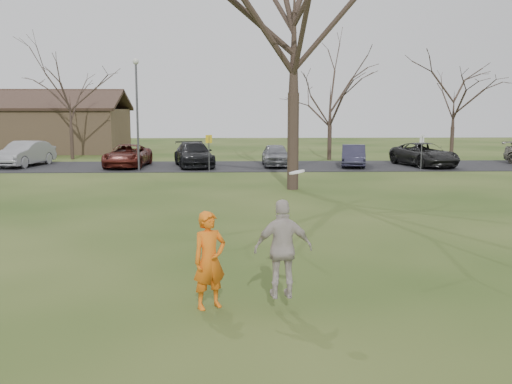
% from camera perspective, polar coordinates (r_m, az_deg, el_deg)
% --- Properties ---
extents(ground, '(120.00, 120.00, 0.00)m').
position_cam_1_polar(ground, '(10.21, 0.80, -11.67)').
color(ground, '#1E380F').
rests_on(ground, ground).
extents(parking_strip, '(62.00, 6.50, 0.04)m').
position_cam_1_polar(parking_strip, '(34.76, -1.21, 2.62)').
color(parking_strip, black).
rests_on(parking_strip, ground).
extents(player_defender, '(0.76, 0.68, 1.74)m').
position_cam_1_polar(player_defender, '(10.03, -4.72, -6.86)').
color(player_defender, orange).
rests_on(player_defender, ground).
extents(car_1, '(2.50, 4.85, 1.52)m').
position_cam_1_polar(car_1, '(37.37, -22.26, 3.60)').
color(car_1, gray).
rests_on(car_1, parking_strip).
extents(car_2, '(2.45, 4.93, 1.34)m').
position_cam_1_polar(car_2, '(34.99, -12.83, 3.59)').
color(car_2, '#501913').
rests_on(car_2, parking_strip).
extents(car_3, '(3.02, 5.34, 1.46)m').
position_cam_1_polar(car_3, '(34.57, -6.29, 3.79)').
color(car_3, black).
rests_on(car_3, parking_strip).
extents(car_4, '(1.63, 4.00, 1.36)m').
position_cam_1_polar(car_4, '(34.66, 2.00, 3.76)').
color(car_4, gray).
rests_on(car_4, parking_strip).
extents(car_5, '(2.12, 4.15, 1.30)m').
position_cam_1_polar(car_5, '(34.94, 9.81, 3.63)').
color(car_5, '#29283C').
rests_on(car_5, parking_strip).
extents(car_6, '(3.44, 5.49, 1.41)m').
position_cam_1_polar(car_6, '(36.15, 16.60, 3.65)').
color(car_6, black).
rests_on(car_6, parking_strip).
extents(catching_play, '(1.04, 0.50, 2.23)m').
position_cam_1_polar(catching_play, '(9.78, 2.76, -5.74)').
color(catching_play, '#B6AAA4').
rests_on(catching_play, ground).
extents(building, '(20.60, 8.50, 5.14)m').
position_cam_1_polar(building, '(51.45, -24.44, 5.88)').
color(building, '#8C6D4C').
rests_on(building, ground).
extents(lamp_post, '(0.34, 0.34, 6.27)m').
position_cam_1_polar(lamp_post, '(32.55, -11.92, 9.01)').
color(lamp_post, '#47474C').
rests_on(lamp_post, ground).
extents(sign_yellow, '(0.35, 0.35, 2.08)m').
position_cam_1_polar(sign_yellow, '(31.68, -4.77, 4.63)').
color(sign_yellow, '#47474C').
rests_on(sign_yellow, ground).
extents(sign_white, '(0.35, 0.35, 2.08)m').
position_cam_1_polar(sign_white, '(33.33, 16.37, 4.50)').
color(sign_white, '#47474C').
rests_on(sign_white, ground).
extents(big_tree, '(9.00, 9.00, 14.00)m').
position_cam_1_polar(big_tree, '(24.95, 3.87, 16.41)').
color(big_tree, '#352821').
rests_on(big_tree, ground).
extents(small_tree_row, '(55.00, 5.90, 8.50)m').
position_cam_1_polar(small_tree_row, '(39.94, 5.05, 8.90)').
color(small_tree_row, '#352821').
rests_on(small_tree_row, ground).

